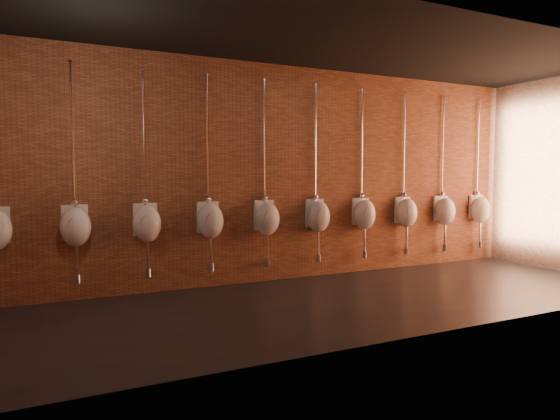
{
  "coord_description": "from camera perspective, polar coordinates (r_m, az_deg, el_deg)",
  "views": [
    {
      "loc": [
        -3.54,
        -5.2,
        1.57
      ],
      "look_at": [
        -0.55,
        0.9,
        1.1
      ],
      "focal_mm": 32.0,
      "sensor_mm": 36.0,
      "label": 1
    }
  ],
  "objects": [
    {
      "name": "urinal_5",
      "position": [
        7.65,
        4.37,
        -0.65
      ],
      "size": [
        0.38,
        0.33,
        2.72
      ],
      "color": "white",
      "rests_on": "ground"
    },
    {
      "name": "urinal_3",
      "position": [
        6.94,
        -7.99,
        -1.15
      ],
      "size": [
        0.38,
        0.33,
        2.72
      ],
      "color": "white",
      "rests_on": "ground"
    },
    {
      "name": "urinal_9",
      "position": [
        9.86,
        21.91,
        0.11
      ],
      "size": [
        0.38,
        0.33,
        2.72
      ],
      "color": "white",
      "rests_on": "ground"
    },
    {
      "name": "urinal_7",
      "position": [
        8.65,
        14.26,
        -0.22
      ],
      "size": [
        0.38,
        0.33,
        2.72
      ],
      "color": "white",
      "rests_on": "ground"
    },
    {
      "name": "urinal_8",
      "position": [
        9.23,
        18.33,
        -0.04
      ],
      "size": [
        0.38,
        0.33,
        2.72
      ],
      "color": "white",
      "rests_on": "ground"
    },
    {
      "name": "urinal_6",
      "position": [
        8.12,
        9.62,
        -0.42
      ],
      "size": [
        0.38,
        0.33,
        2.72
      ],
      "color": "white",
      "rests_on": "ground"
    },
    {
      "name": "urinal_4",
      "position": [
        7.25,
        -1.5,
        -0.89
      ],
      "size": [
        0.38,
        0.33,
        2.72
      ],
      "color": "white",
      "rests_on": "ground"
    },
    {
      "name": "room_shell",
      "position": [
        6.31,
        8.2,
        7.93
      ],
      "size": [
        8.54,
        3.04,
        3.22
      ],
      "color": "black",
      "rests_on": "ground"
    },
    {
      "name": "urinal_2",
      "position": [
        6.72,
        -14.99,
        -1.42
      ],
      "size": [
        0.38,
        0.33,
        2.72
      ],
      "color": "white",
      "rests_on": "ground"
    },
    {
      "name": "ground",
      "position": [
        6.48,
        8.02,
        -10.1
      ],
      "size": [
        8.5,
        8.5,
        0.0
      ],
      "primitive_type": "plane",
      "color": "black",
      "rests_on": "ground"
    },
    {
      "name": "urinal_1",
      "position": [
        6.61,
        -22.34,
        -1.67
      ],
      "size": [
        0.38,
        0.33,
        2.72
      ],
      "color": "white",
      "rests_on": "ground"
    }
  ]
}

